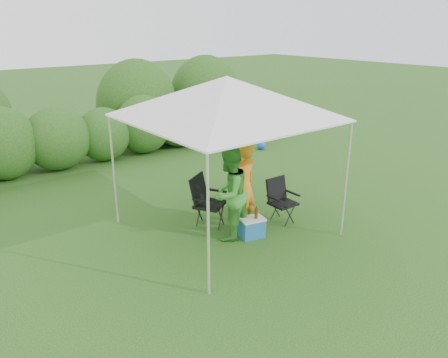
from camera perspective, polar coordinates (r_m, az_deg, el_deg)
ground at (r=7.97m, az=2.55°, el=-7.70°), size 70.00×70.00×0.00m
hedge at (r=12.58m, az=-15.50°, el=5.95°), size 14.09×1.53×1.80m
canopy at (r=7.55m, az=0.34°, el=10.55°), size 3.10×3.10×2.83m
chair_right at (r=8.53m, az=7.37°, el=-2.37°), size 0.54×0.49×0.85m
chair_left at (r=8.25m, az=-2.46°, el=-2.47°), size 0.76×0.74×0.98m
man at (r=8.13m, az=2.56°, el=-0.85°), size 0.65×0.48×1.62m
woman at (r=7.64m, az=0.69°, el=-1.94°), size 0.99×0.88×1.69m
cooler at (r=7.94m, az=3.66°, el=-6.33°), size 0.50×0.41×0.37m
bottle at (r=7.82m, az=4.23°, el=-4.32°), size 0.06×0.06×0.24m
lawn_toy at (r=13.39m, az=3.59°, el=4.51°), size 0.68×0.56×0.34m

